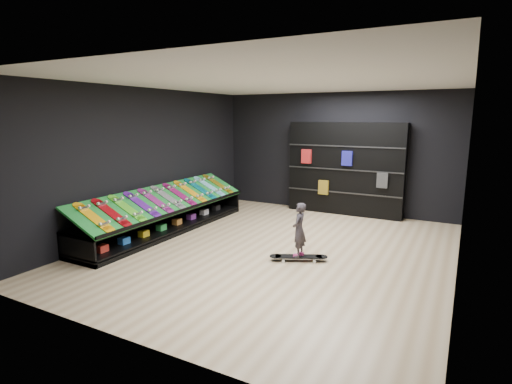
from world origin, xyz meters
The scene contains 22 objects.
floor centered at (0.00, 0.00, 0.00)m, with size 6.00×7.00×0.01m, color #D0B68C.
ceiling centered at (0.00, 0.00, 3.00)m, with size 6.00×7.00×0.01m, color white.
wall_back centered at (0.00, 3.50, 1.50)m, with size 6.00×0.02×3.00m, color black.
wall_front centered at (0.00, -3.50, 1.50)m, with size 6.00×0.02×3.00m, color black.
wall_left centered at (-3.00, 0.00, 1.50)m, with size 0.02×7.00×3.00m, color black.
wall_right centered at (3.00, 0.00, 1.50)m, with size 0.02×7.00×3.00m, color black.
display_rack centered at (-2.55, 0.00, 0.25)m, with size 0.90×4.50×0.50m, color black, non-canonical shape.
turf_ramp centered at (-2.50, 0.00, 0.71)m, with size 1.00×4.50×0.04m, color #10651F.
back_shelving centered at (0.34, 3.32, 1.13)m, with size 2.84×0.33×2.27m, color black.
floor_skateboard centered at (0.61, -0.35, 0.04)m, with size 0.98×0.22×0.09m, color black, non-canonical shape.
child centered at (0.61, -0.35, 0.37)m, with size 0.21×0.15×0.55m, color black.
display_board_0 centered at (-2.49, -1.90, 0.74)m, with size 0.98×0.22×0.09m, color yellow, non-canonical shape.
display_board_1 centered at (-2.49, -1.52, 0.74)m, with size 0.98×0.22×0.09m, color red, non-canonical shape.
display_board_2 centered at (-2.49, -1.14, 0.74)m, with size 0.98×0.22×0.09m, color green, non-canonical shape.
display_board_3 centered at (-2.49, -0.76, 0.74)m, with size 0.98×0.22×0.09m, color purple, non-canonical shape.
display_board_4 centered at (-2.49, -0.38, 0.74)m, with size 0.98×0.22×0.09m, color #2626BF, non-canonical shape.
display_board_5 centered at (-2.49, 0.00, 0.74)m, with size 0.98×0.22×0.09m, color black, non-canonical shape.
display_board_6 centered at (-2.49, 0.38, 0.74)m, with size 0.98×0.22×0.09m, color #E5198C, non-canonical shape.
display_board_7 centered at (-2.49, 0.76, 0.74)m, with size 0.98×0.22×0.09m, color orange, non-canonical shape.
display_board_8 centered at (-2.49, 1.14, 0.74)m, with size 0.98×0.22×0.09m, color #0C8C99, non-canonical shape.
display_board_9 centered at (-2.49, 1.52, 0.74)m, with size 0.98×0.22×0.09m, color #0CB2E5, non-canonical shape.
display_board_10 centered at (-2.49, 1.90, 0.74)m, with size 0.98×0.22×0.09m, color yellow, non-canonical shape.
Camera 1 is at (3.01, -6.36, 2.42)m, focal length 28.00 mm.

